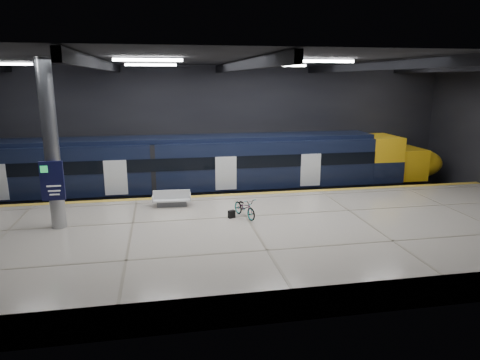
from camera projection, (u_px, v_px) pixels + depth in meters
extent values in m
plane|color=black|center=(242.00, 232.00, 20.62)|extent=(30.00, 30.00, 0.00)
cube|color=black|center=(219.00, 130.00, 27.35)|extent=(30.00, 0.10, 8.00)
cube|color=black|center=(295.00, 195.00, 12.04)|extent=(30.00, 0.10, 8.00)
cube|color=black|center=(242.00, 60.00, 18.77)|extent=(30.00, 16.00, 0.10)
cube|color=black|center=(100.00, 65.00, 17.76)|extent=(0.25, 16.00, 0.40)
cube|color=black|center=(242.00, 66.00, 18.83)|extent=(0.25, 16.00, 0.40)
cube|color=black|center=(368.00, 66.00, 19.89)|extent=(0.25, 16.00, 0.40)
cube|color=white|center=(148.00, 60.00, 16.17)|extent=(2.60, 0.18, 0.10)
cube|color=white|center=(323.00, 61.00, 17.42)|extent=(2.60, 0.18, 0.10)
cube|color=white|center=(475.00, 62.00, 18.66)|extent=(2.60, 0.18, 0.10)
cube|color=white|center=(3.00, 64.00, 20.67)|extent=(2.60, 0.18, 0.10)
cube|color=white|center=(151.00, 65.00, 21.91)|extent=(2.60, 0.18, 0.10)
cube|color=white|center=(282.00, 66.00, 23.16)|extent=(2.60, 0.18, 0.10)
cube|color=white|center=(401.00, 66.00, 24.40)|extent=(2.60, 0.18, 0.10)
cube|color=beige|center=(253.00, 239.00, 18.10)|extent=(30.00, 11.00, 1.10)
cube|color=yellow|center=(232.00, 195.00, 22.99)|extent=(30.00, 0.40, 0.01)
cube|color=gray|center=(227.00, 202.00, 25.17)|extent=(30.00, 0.08, 0.16)
cube|color=gray|center=(223.00, 196.00, 26.55)|extent=(30.00, 0.08, 0.16)
cube|color=black|center=(172.00, 194.00, 25.20)|extent=(24.00, 2.58, 0.80)
cube|color=black|center=(171.00, 165.00, 24.79)|extent=(24.00, 2.80, 2.75)
cube|color=black|center=(170.00, 139.00, 24.44)|extent=(24.00, 2.30, 0.24)
cube|color=black|center=(172.00, 165.00, 23.37)|extent=(24.00, 0.04, 0.70)
cube|color=white|center=(226.00, 173.00, 24.04)|extent=(1.20, 0.05, 1.90)
cube|color=yellow|center=(378.00, 157.00, 27.09)|extent=(2.00, 2.80, 2.75)
ellipsoid|color=yellow|center=(415.00, 163.00, 27.66)|extent=(3.60, 2.52, 1.90)
cube|color=black|center=(383.00, 155.00, 27.10)|extent=(1.60, 2.38, 0.80)
cube|color=#595B60|center=(172.00, 203.00, 20.91)|extent=(1.46, 0.54, 0.27)
cube|color=silver|center=(172.00, 199.00, 20.86)|extent=(1.84, 0.87, 0.07)
cube|color=silver|center=(172.00, 194.00, 20.81)|extent=(1.80, 0.18, 0.45)
cube|color=silver|center=(153.00, 198.00, 20.73)|extent=(0.10, 0.76, 0.27)
cube|color=silver|center=(190.00, 197.00, 20.95)|extent=(0.10, 0.76, 0.27)
imported|color=#99999E|center=(245.00, 207.00, 19.18)|extent=(1.15, 1.83, 0.91)
cube|color=black|center=(232.00, 214.00, 19.14)|extent=(0.35, 0.28, 0.35)
cylinder|color=#9EA0A5|center=(51.00, 146.00, 17.19)|extent=(0.60, 0.60, 6.90)
cube|color=#10113B|center=(52.00, 181.00, 17.10)|extent=(0.90, 0.12, 1.60)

